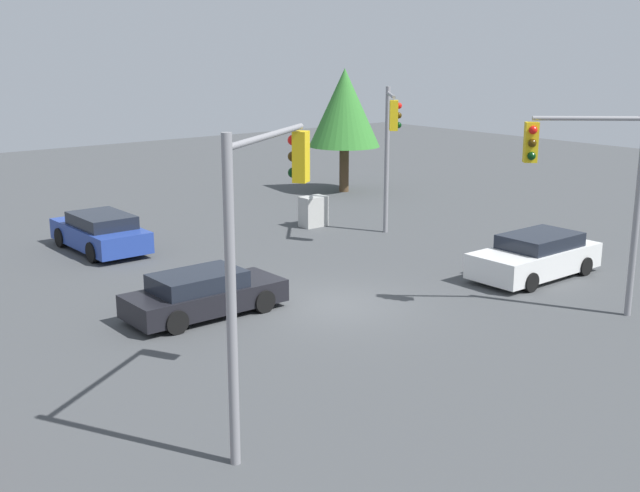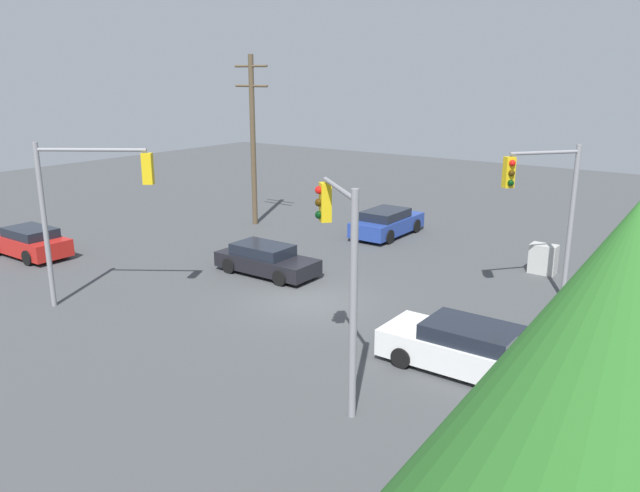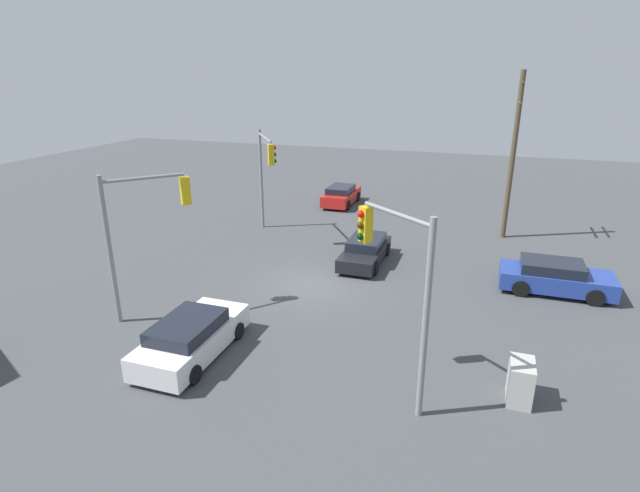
{
  "view_description": "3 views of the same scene",
  "coord_description": "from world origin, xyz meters",
  "px_view_note": "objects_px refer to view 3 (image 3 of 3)",
  "views": [
    {
      "loc": [
        -13.98,
        -16.6,
        7.16
      ],
      "look_at": [
        -0.1,
        0.52,
        1.64
      ],
      "focal_mm": 45.0,
      "sensor_mm": 36.0,
      "label": 1
    },
    {
      "loc": [
        12.96,
        -17.11,
        8.01
      ],
      "look_at": [
        -0.29,
        1.17,
        1.78
      ],
      "focal_mm": 35.0,
      "sensor_mm": 36.0,
      "label": 2
    },
    {
      "loc": [
        19.2,
        6.87,
        8.97
      ],
      "look_at": [
        -0.63,
        0.13,
        1.58
      ],
      "focal_mm": 28.0,
      "sensor_mm": 36.0,
      "label": 3
    }
  ],
  "objects_px": {
    "sedan_dark": "(365,251)",
    "electrical_cabinet": "(520,382)",
    "traffic_signal_aux": "(398,272)",
    "traffic_signal_main": "(142,220)",
    "traffic_signal_cross": "(265,166)",
    "sedan_red": "(341,195)",
    "sedan_blue": "(555,277)",
    "sedan_white": "(191,337)"
  },
  "relations": [
    {
      "from": "sedan_dark",
      "to": "electrical_cabinet",
      "type": "relative_size",
      "value": 3.57
    },
    {
      "from": "traffic_signal_aux",
      "to": "traffic_signal_main",
      "type": "bearing_deg",
      "value": 27.41
    },
    {
      "from": "sedan_dark",
      "to": "traffic_signal_cross",
      "type": "xyz_separation_m",
      "value": [
        -2.43,
        -6.38,
        3.41
      ]
    },
    {
      "from": "sedan_red",
      "to": "sedan_blue",
      "type": "relative_size",
      "value": 0.94
    },
    {
      "from": "electrical_cabinet",
      "to": "sedan_blue",
      "type": "bearing_deg",
      "value": 168.81
    },
    {
      "from": "traffic_signal_cross",
      "to": "electrical_cabinet",
      "type": "distance_m",
      "value": 17.96
    },
    {
      "from": "sedan_dark",
      "to": "traffic_signal_aux",
      "type": "height_order",
      "value": "traffic_signal_aux"
    },
    {
      "from": "electrical_cabinet",
      "to": "sedan_red",
      "type": "bearing_deg",
      "value": -150.5
    },
    {
      "from": "sedan_red",
      "to": "traffic_signal_main",
      "type": "distance_m",
      "value": 18.86
    },
    {
      "from": "sedan_blue",
      "to": "traffic_signal_cross",
      "type": "xyz_separation_m",
      "value": [
        -3.26,
        -14.87,
        3.33
      ]
    },
    {
      "from": "traffic_signal_aux",
      "to": "electrical_cabinet",
      "type": "distance_m",
      "value": 4.84
    },
    {
      "from": "sedan_white",
      "to": "electrical_cabinet",
      "type": "relative_size",
      "value": 3.7
    },
    {
      "from": "sedan_white",
      "to": "sedan_dark",
      "type": "bearing_deg",
      "value": 71.65
    },
    {
      "from": "sedan_dark",
      "to": "traffic_signal_aux",
      "type": "distance_m",
      "value": 11.12
    },
    {
      "from": "traffic_signal_main",
      "to": "traffic_signal_cross",
      "type": "xyz_separation_m",
      "value": [
        -10.48,
        0.1,
        0.2
      ]
    },
    {
      "from": "sedan_red",
      "to": "sedan_blue",
      "type": "height_order",
      "value": "sedan_blue"
    },
    {
      "from": "sedan_blue",
      "to": "traffic_signal_cross",
      "type": "relative_size",
      "value": 0.78
    },
    {
      "from": "traffic_signal_aux",
      "to": "electrical_cabinet",
      "type": "bearing_deg",
      "value": -127.09
    },
    {
      "from": "sedan_white",
      "to": "traffic_signal_aux",
      "type": "xyz_separation_m",
      "value": [
        -0.06,
        6.69,
        3.18
      ]
    },
    {
      "from": "sedan_blue",
      "to": "electrical_cabinet",
      "type": "height_order",
      "value": "sedan_blue"
    },
    {
      "from": "sedan_blue",
      "to": "traffic_signal_main",
      "type": "distance_m",
      "value": 16.91
    },
    {
      "from": "sedan_blue",
      "to": "traffic_signal_aux",
      "type": "distance_m",
      "value": 11.09
    },
    {
      "from": "sedan_blue",
      "to": "traffic_signal_aux",
      "type": "height_order",
      "value": "traffic_signal_aux"
    },
    {
      "from": "electrical_cabinet",
      "to": "traffic_signal_main",
      "type": "bearing_deg",
      "value": -95.19
    },
    {
      "from": "sedan_dark",
      "to": "sedan_white",
      "type": "bearing_deg",
      "value": 71.65
    },
    {
      "from": "sedan_white",
      "to": "electrical_cabinet",
      "type": "height_order",
      "value": "sedan_white"
    },
    {
      "from": "sedan_white",
      "to": "traffic_signal_aux",
      "type": "distance_m",
      "value": 7.4
    },
    {
      "from": "sedan_blue",
      "to": "traffic_signal_aux",
      "type": "relative_size",
      "value": 0.8
    },
    {
      "from": "sedan_dark",
      "to": "traffic_signal_main",
      "type": "relative_size",
      "value": 0.79
    },
    {
      "from": "sedan_dark",
      "to": "sedan_white",
      "type": "relative_size",
      "value": 0.96
    },
    {
      "from": "sedan_white",
      "to": "traffic_signal_aux",
      "type": "bearing_deg",
      "value": 0.52
    },
    {
      "from": "sedan_white",
      "to": "traffic_signal_main",
      "type": "distance_m",
      "value": 4.9
    },
    {
      "from": "sedan_red",
      "to": "traffic_signal_cross",
      "type": "height_order",
      "value": "traffic_signal_cross"
    },
    {
      "from": "traffic_signal_main",
      "to": "traffic_signal_aux",
      "type": "height_order",
      "value": "traffic_signal_aux"
    },
    {
      "from": "sedan_red",
      "to": "traffic_signal_aux",
      "type": "distance_m",
      "value": 22.13
    },
    {
      "from": "traffic_signal_cross",
      "to": "electrical_cabinet",
      "type": "xyz_separation_m",
      "value": [
        11.69,
        13.2,
        -3.4
      ]
    },
    {
      "from": "sedan_white",
      "to": "sedan_blue",
      "type": "xyz_separation_m",
      "value": [
        -9.34,
        11.86,
        0.01
      ]
    },
    {
      "from": "sedan_dark",
      "to": "sedan_white",
      "type": "xyz_separation_m",
      "value": [
        10.17,
        -3.38,
        0.06
      ]
    },
    {
      "from": "sedan_blue",
      "to": "traffic_signal_main",
      "type": "height_order",
      "value": "traffic_signal_main"
    },
    {
      "from": "sedan_white",
      "to": "traffic_signal_cross",
      "type": "bearing_deg",
      "value": 103.41
    },
    {
      "from": "sedan_dark",
      "to": "traffic_signal_main",
      "type": "distance_m",
      "value": 10.82
    },
    {
      "from": "traffic_signal_main",
      "to": "traffic_signal_aux",
      "type": "relative_size",
      "value": 0.99
    }
  ]
}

